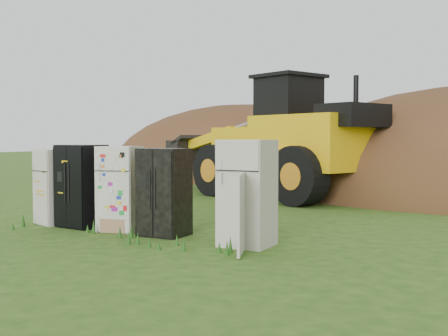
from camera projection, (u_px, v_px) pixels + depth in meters
The scene contains 8 objects.
ground at pixel (144, 233), 10.95m from camera, with size 120.00×120.00×0.00m, color #284F15.
fridge_leftmost at pixel (56, 187), 12.15m from camera, with size 0.71×0.68×1.61m, color beige, non-canonical shape.
fridge_black_side at pixel (82, 186), 11.74m from camera, with size 0.90×0.71×1.72m, color black, non-canonical shape.
fridge_sticker at pixel (120, 188), 11.26m from camera, with size 0.76×0.70×1.70m, color white, non-canonical shape.
fridge_dark_mid at pixel (164, 192), 10.68m from camera, with size 0.85×0.69×1.67m, color black, non-canonical shape.
fridge_open_door at pixel (247, 193), 9.65m from camera, with size 0.83×0.77×1.83m, color beige, non-canonical shape.
wheel_loader at pixel (267, 137), 18.05m from camera, with size 7.88×3.19×3.81m, color #E5A30F, non-canonical shape.
dirt_mound_left at pixel (241, 176), 27.46m from camera, with size 14.25×10.69×7.03m, color #4E3219.
Camera 1 is at (7.05, -8.42, 1.85)m, focal length 45.00 mm.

